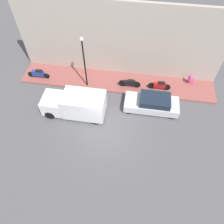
{
  "coord_description": "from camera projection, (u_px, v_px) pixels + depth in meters",
  "views": [
    {
      "loc": [
        -8.49,
        -1.65,
        13.6
      ],
      "look_at": [
        1.35,
        -0.15,
        0.6
      ],
      "focal_mm": 35.0,
      "sensor_mm": 36.0,
      "label": 1
    }
  ],
  "objects": [
    {
      "name": "sidewalk",
      "position": [
        117.0,
        82.0,
        19.07
      ],
      "size": [
        2.5,
        16.66,
        0.14
      ],
      "color": "#934C47",
      "rests_on": "ground_plane"
    },
    {
      "name": "motorcycle_red",
      "position": [
        160.0,
        85.0,
        18.1
      ],
      "size": [
        0.3,
        1.85,
        0.8
      ],
      "color": "#B21E1E",
      "rests_on": "sidewalk"
    },
    {
      "name": "parked_car",
      "position": [
        152.0,
        103.0,
        16.86
      ],
      "size": [
        1.71,
        4.17,
        1.31
      ],
      "color": "silver",
      "rests_on": "ground_plane"
    },
    {
      "name": "building_facade",
      "position": [
        120.0,
        41.0,
        17.39
      ],
      "size": [
        0.3,
        16.66,
        6.47
      ],
      "color": "#B2A899",
      "rests_on": "ground_plane"
    },
    {
      "name": "delivery_van",
      "position": [
        75.0,
        104.0,
        16.3
      ],
      "size": [
        1.86,
        4.71,
        2.0
      ],
      "color": "white",
      "rests_on": "ground_plane"
    },
    {
      "name": "motorcycle_black",
      "position": [
        130.0,
        83.0,
        18.3
      ],
      "size": [
        0.3,
        1.83,
        0.75
      ],
      "color": "black",
      "rests_on": "sidewalk"
    },
    {
      "name": "ground_plane",
      "position": [
        107.0,
        131.0,
        16.05
      ],
      "size": [
        60.0,
        60.0,
        0.0
      ],
      "primitive_type": "plane",
      "color": "#514F51"
    },
    {
      "name": "cafe_chair",
      "position": [
        191.0,
        79.0,
        18.47
      ],
      "size": [
        0.4,
        0.4,
        0.87
      ],
      "color": "#D8338C",
      "rests_on": "sidewalk"
    },
    {
      "name": "motorcycle_blue",
      "position": [
        38.0,
        74.0,
        18.97
      ],
      "size": [
        0.3,
        1.95,
        0.82
      ],
      "color": "navy",
      "rests_on": "sidewalk"
    },
    {
      "name": "streetlamp",
      "position": [
        84.0,
        58.0,
        16.49
      ],
      "size": [
        0.29,
        0.29,
        4.66
      ],
      "color": "black",
      "rests_on": "sidewalk"
    }
  ]
}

